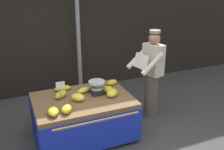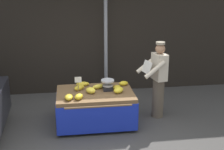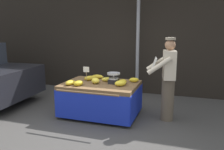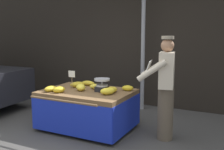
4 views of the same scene
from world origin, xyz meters
TOP-DOWN VIEW (x-y plane):
  - back_wall at (0.00, 2.79)m, footprint 16.00×0.24m
  - street_pole at (0.42, 2.32)m, footprint 0.09×0.09m
  - banana_cart at (-0.02, 0.62)m, footprint 1.62×1.35m
  - weighing_scale at (0.26, 0.69)m, footprint 0.28×0.28m
  - price_sign at (-0.36, 0.64)m, footprint 0.14×0.01m
  - banana_bunch_0 at (0.45, 0.68)m, footprint 0.24×0.25m
  - banana_bunch_1 at (0.65, 0.94)m, footprint 0.24×0.18m
  - banana_bunch_2 at (0.46, 0.51)m, footprint 0.29×0.30m
  - banana_bunch_3 at (-0.37, 0.26)m, footprint 0.23×0.26m
  - banana_bunch_4 at (0.07, 0.82)m, footprint 0.28×0.19m
  - banana_bunch_5 at (-0.26, 1.04)m, footprint 0.29×0.15m
  - banana_bunch_6 at (-0.11, 0.56)m, footprint 0.27×0.28m
  - banana_bunch_7 at (-0.57, 0.27)m, footprint 0.19×0.28m
  - banana_bunch_8 at (-0.34, 0.79)m, footprint 0.30×0.29m
  - vendor_person at (1.39, 0.78)m, footprint 0.64×0.59m

SIDE VIEW (x-z plane):
  - banana_cart at x=-0.02m, z-range 0.17..0.89m
  - banana_bunch_5 at x=-0.26m, z-range 0.72..0.82m
  - banana_bunch_4 at x=0.07m, z-range 0.72..0.82m
  - banana_bunch_7 at x=-0.57m, z-range 0.72..0.82m
  - banana_bunch_1 at x=0.65m, z-range 0.72..0.82m
  - banana_bunch_0 at x=0.45m, z-range 0.72..0.83m
  - banana_bunch_3 at x=-0.37m, z-range 0.72..0.83m
  - banana_bunch_8 at x=-0.34m, z-range 0.72..0.83m
  - banana_bunch_2 at x=0.46m, z-range 0.72..0.84m
  - banana_bunch_6 at x=-0.11m, z-range 0.72..0.84m
  - weighing_scale at x=0.26m, z-range 0.72..0.96m
  - vendor_person at x=1.39m, z-range 0.02..1.73m
  - price_sign at x=-0.36m, z-range 0.80..1.14m
  - street_pole at x=0.42m, z-range 0.00..3.18m
  - back_wall at x=0.00m, z-range 0.00..3.85m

